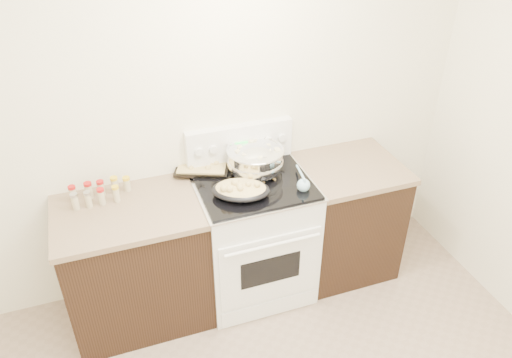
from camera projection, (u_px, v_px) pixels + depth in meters
name	position (u px, v px, depth m)	size (l,w,h in m)	color
room_shell	(294.00, 232.00, 1.68)	(4.10, 3.60, 2.75)	white
counter_left	(137.00, 264.00, 3.35)	(0.93, 0.67, 0.92)	black
counter_right	(344.00, 217.00, 3.79)	(0.73, 0.67, 0.92)	black
kitchen_range	(253.00, 235.00, 3.57)	(0.78, 0.73, 1.22)	white
mixing_bowl	(255.00, 160.00, 3.38)	(0.42, 0.42, 0.23)	silver
roasting_pan	(241.00, 189.00, 3.16)	(0.44, 0.38, 0.11)	black
baking_sheet	(203.00, 166.00, 3.45)	(0.43, 0.37, 0.06)	black
wooden_spoon	(263.00, 178.00, 3.34)	(0.12, 0.24, 0.04)	tan
blue_ladle	(303.00, 184.00, 3.23)	(0.11, 0.29, 0.11)	#9BD0E7
spice_jars	(98.00, 192.00, 3.16)	(0.38, 0.15, 0.12)	#BFB28C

